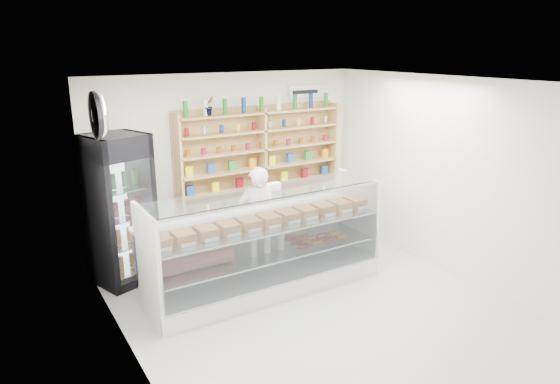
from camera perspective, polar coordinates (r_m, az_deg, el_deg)
room at (r=5.89m, az=4.88°, el=-1.35°), size 5.00×5.00×5.00m
display_counter at (r=6.79m, az=-1.76°, el=-8.05°), size 3.21×0.96×1.39m
shop_worker at (r=7.33m, az=-2.55°, el=-2.92°), size 0.64×0.50×1.53m
drinks_cooler at (r=7.14m, az=-17.90°, el=-1.91°), size 0.94×0.93×2.08m
wall_shelving at (r=8.01m, az=-2.09°, el=4.91°), size 2.84×0.28×1.33m
potted_plant at (r=7.50m, az=-8.13°, el=9.75°), size 0.19×0.17×0.29m
security_mirror at (r=5.87m, az=-19.89°, el=8.22°), size 0.15×0.50×0.50m
wall_sign at (r=8.46m, az=2.83°, el=11.38°), size 0.62×0.03×0.20m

